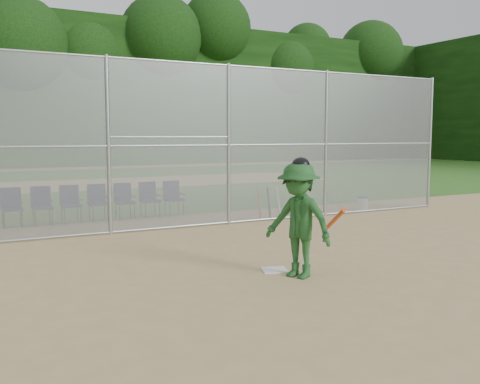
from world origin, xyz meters
name	(u,v)px	position (x,y,z in m)	size (l,w,h in m)	color
ground	(312,274)	(0.00, 0.00, 0.00)	(100.00, 100.00, 0.00)	tan
grass_strip	(82,185)	(0.00, 18.00, 0.01)	(100.00, 100.00, 0.00)	#2F651E
dirt_patch_far	(82,184)	(0.00, 18.00, 0.01)	(24.00, 24.00, 0.00)	tan
backstop_fence	(191,142)	(0.00, 5.00, 2.07)	(16.09, 0.09, 4.00)	gray
treeline	(70,67)	(0.00, 20.00, 5.50)	(81.00, 60.00, 11.00)	black
home_plate	(275,270)	(-0.43, 0.46, 0.01)	(0.40, 0.40, 0.02)	white
batter_at_plate	(299,220)	(-0.32, -0.07, 0.92)	(1.09, 1.45, 1.90)	#205223
water_cooler	(363,203)	(5.75, 5.45, 0.21)	(0.33, 0.33, 0.42)	white
spare_bats	(269,203)	(2.38, 5.32, 0.42)	(0.66, 0.27, 0.85)	#D84C14
chair_1	(12,208)	(-3.88, 7.05, 0.48)	(0.54, 0.52, 0.96)	#10113D
chair_2	(42,206)	(-3.18, 7.05, 0.48)	(0.54, 0.52, 0.96)	#10113D
chair_3	(71,204)	(-2.48, 7.05, 0.48)	(0.54, 0.52, 0.96)	#10113D
chair_4	(99,203)	(-1.78, 7.05, 0.48)	(0.54, 0.52, 0.96)	#10113D
chair_5	(125,201)	(-1.08, 7.05, 0.48)	(0.54, 0.52, 0.96)	#10113D
chair_6	(150,200)	(-0.38, 7.05, 0.48)	(0.54, 0.52, 0.96)	#10113D
chair_7	(174,198)	(0.32, 7.05, 0.48)	(0.54, 0.52, 0.96)	#10113D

